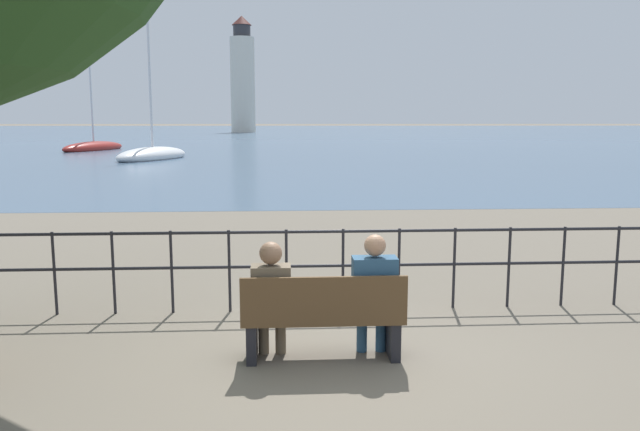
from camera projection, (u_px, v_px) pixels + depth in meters
ground_plane at (323, 357)px, 6.38m from camera, size 1000.00×1000.00×0.00m
harbor_water at (284, 130)px, 164.83m from camera, size 600.00×300.00×0.01m
park_bench at (323, 319)px, 6.26m from camera, size 1.64×0.45×0.90m
seated_person_left at (271, 294)px, 6.27m from camera, size 0.39×0.35×1.22m
seated_person_right at (374, 290)px, 6.32m from camera, size 0.45×0.35×1.28m
promenade_railing at (315, 257)px, 7.88m from camera, size 10.82×0.04×1.05m
sailboat_1 at (94, 147)px, 51.27m from camera, size 4.03×8.19×11.87m
sailboat_2 at (153, 155)px, 39.26m from camera, size 4.59×7.61×10.29m
harbor_lighthouse at (243, 79)px, 129.52m from camera, size 5.07×5.07×23.75m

